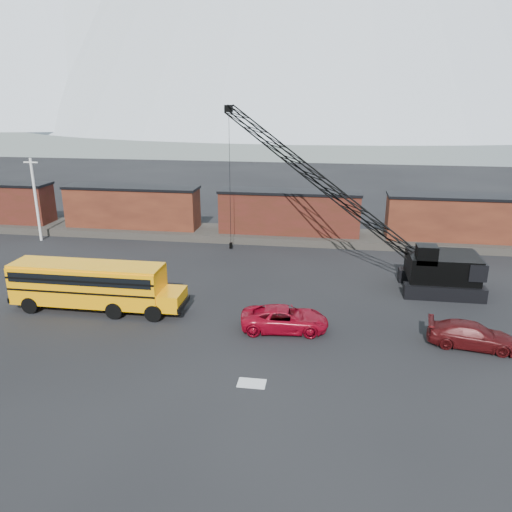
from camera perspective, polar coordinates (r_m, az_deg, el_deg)
The scene contains 11 objects.
ground at distance 29.03m, azimuth -0.20°, elevation -10.09°, with size 160.00×160.00×0.00m, color black.
gravel_berm at distance 49.30m, azimuth 3.76°, elevation 2.30°, with size 120.00×5.00×0.70m, color #423C36.
boxcar_west_near at distance 52.49m, azimuth -13.94°, elevation 5.50°, with size 13.70×3.10×4.17m.
boxcar_mid at distance 48.70m, azimuth 3.82°, elevation 5.04°, with size 13.70×3.10×4.17m.
boxcar_east_near at distance 50.00m, azimuth 22.45°, elevation 4.04°, with size 13.70×3.10×4.17m.
utility_pole at distance 52.42m, azimuth -23.87°, elevation 6.02°, with size 1.40×0.24×8.00m.
snow_patch at distance 25.54m, azimuth -0.49°, elevation -14.34°, with size 1.40×0.90×0.02m, color silver.
school_bus at distance 34.44m, azimuth -18.11°, elevation -3.10°, with size 11.65×2.65×3.19m.
red_pickup at distance 30.46m, azimuth 3.30°, elevation -7.17°, with size 2.43×5.28×1.47m, color maroon.
maroon_suv at distance 31.05m, azimuth 23.45°, elevation -8.29°, with size 1.97×4.83×1.40m, color #460C0E.
crawler_crane at distance 39.91m, azimuth 6.94°, elevation 8.79°, with size 20.34×10.39×13.01m.
Camera 1 is at (3.98, -25.29, 13.69)m, focal length 35.00 mm.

